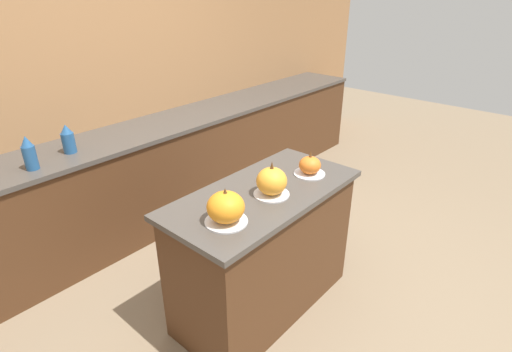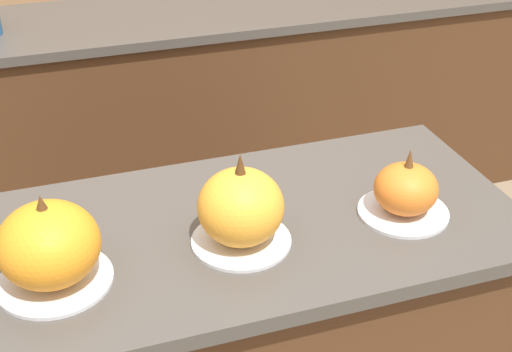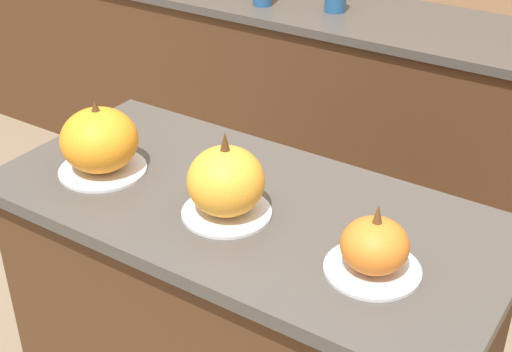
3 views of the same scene
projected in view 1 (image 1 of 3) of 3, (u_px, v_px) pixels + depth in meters
ground_plane at (263, 303)px, 2.78m from camera, size 12.00×12.00×0.00m
wall_back at (99, 85)px, 3.28m from camera, size 8.00×0.06×2.50m
kitchen_island at (263, 250)px, 2.58m from camera, size 1.28×0.61×0.88m
back_counter at (135, 183)px, 3.44m from camera, size 6.00×0.60×0.90m
pumpkin_cake_left at (226, 208)px, 2.04m from camera, size 0.23×0.23×0.20m
pumpkin_cake_center at (272, 182)px, 2.31m from camera, size 0.21×0.21×0.21m
pumpkin_cake_right at (310, 166)px, 2.57m from camera, size 0.20×0.20×0.16m
bottle_tall at (29, 154)px, 2.57m from camera, size 0.08×0.08×0.23m
bottle_short at (68, 139)px, 2.83m from camera, size 0.09×0.09×0.21m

